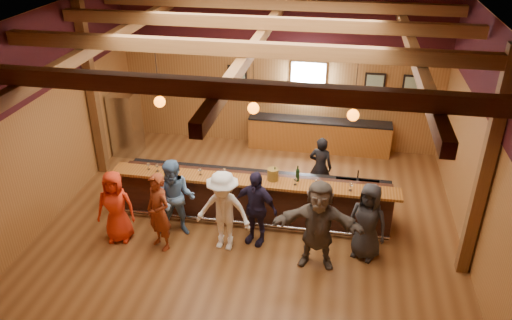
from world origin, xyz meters
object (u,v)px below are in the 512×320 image
object	(u,v)px
customer_denim	(175,199)
bottle_a	(275,175)
customer_orange	(116,207)
customer_dark	(368,222)
back_bar_cabinet	(319,135)
bar_counter	(256,195)
ice_bucket	(273,174)
bartender	(320,167)
customer_brown	(318,225)
customer_white	(223,211)
stainless_fridge	(126,124)
customer_redvest	(159,212)
customer_navy	(255,208)

from	to	relation	value
customer_denim	bottle_a	distance (m)	2.17
customer_orange	customer_dark	size ratio (longest dim) A/B	0.97
back_bar_cabinet	customer_denim	world-z (taller)	customer_denim
bar_counter	customer_denim	size ratio (longest dim) A/B	3.57
ice_bucket	bottle_a	bearing A→B (deg)	-6.16
back_bar_cabinet	bartender	distance (m)	2.44
customer_dark	customer_brown	bearing A→B (deg)	-131.92
customer_brown	bottle_a	size ratio (longest dim) A/B	6.00
customer_white	stainless_fridge	bearing A→B (deg)	141.16
back_bar_cabinet	customer_white	xyz separation A→B (m)	(-1.61, -4.86, 0.42)
bartender	bottle_a	xyz separation A→B (m)	(-0.91, -1.39, 0.46)
bartender	ice_bucket	size ratio (longest dim) A/B	5.86
bartender	ice_bucket	bearing A→B (deg)	65.14
customer_denim	bottle_a	world-z (taller)	customer_denim
ice_bucket	customer_denim	bearing A→B (deg)	-158.56
customer_dark	customer_redvest	bearing A→B (deg)	-150.15
stainless_fridge	customer_denim	size ratio (longest dim) A/B	1.02
customer_redvest	customer_dark	bearing A→B (deg)	38.11
customer_orange	bottle_a	xyz separation A→B (m)	(3.16, 1.17, 0.43)
back_bar_cabinet	customer_navy	world-z (taller)	customer_navy
bartender	bar_counter	bearing A→B (deg)	49.78
customer_dark	bartender	distance (m)	2.44
customer_orange	customer_navy	world-z (taller)	customer_navy
back_bar_cabinet	stainless_fridge	xyz separation A→B (m)	(-5.30, -1.12, 0.42)
customer_dark	ice_bucket	distance (m)	2.22
back_bar_cabinet	bottle_a	size ratio (longest dim) A/B	12.75
stainless_fridge	bartender	xyz separation A→B (m)	(5.49, -1.30, -0.13)
stainless_fridge	customer_redvest	bearing A→B (deg)	-58.77
customer_redvest	customer_denim	xyz separation A→B (m)	(0.19, 0.51, 0.02)
back_bar_cabinet	bottle_a	distance (m)	3.94
customer_navy	ice_bucket	world-z (taller)	customer_navy
customer_navy	stainless_fridge	bearing A→B (deg)	159.76
customer_orange	customer_brown	xyz separation A→B (m)	(4.19, -0.08, 0.13)
back_bar_cabinet	customer_brown	xyz separation A→B (m)	(0.31, -5.05, 0.47)
customer_redvest	bartender	xyz separation A→B (m)	(3.09, 2.66, -0.09)
customer_white	ice_bucket	xyz separation A→B (m)	(0.84, 1.06, 0.35)
bar_counter	customer_denim	xyz separation A→B (m)	(-1.53, -0.99, 0.36)
bar_counter	back_bar_cabinet	distance (m)	3.76
customer_navy	back_bar_cabinet	bearing A→B (deg)	95.77
back_bar_cabinet	customer_dark	xyz separation A→B (m)	(1.26, -4.61, 0.35)
bar_counter	customer_dark	xyz separation A→B (m)	(2.44, -1.04, 0.31)
customer_denim	ice_bucket	distance (m)	2.13
customer_brown	bartender	bearing A→B (deg)	92.88
customer_denim	ice_bucket	size ratio (longest dim) A/B	6.72
customer_redvest	customer_navy	world-z (taller)	customer_redvest
bottle_a	bartender	bearing A→B (deg)	56.75
customer_redvest	bottle_a	bearing A→B (deg)	62.01
customer_brown	bartender	distance (m)	2.64
customer_denim	customer_redvest	bearing A→B (deg)	-116.77
bar_counter	back_bar_cabinet	bearing A→B (deg)	71.66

